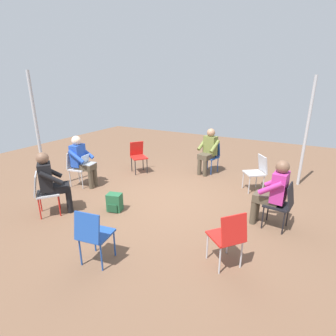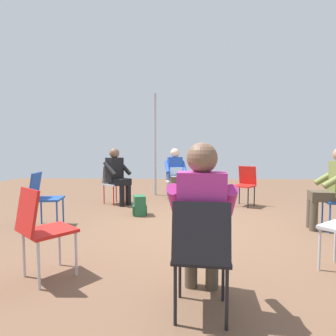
# 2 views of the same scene
# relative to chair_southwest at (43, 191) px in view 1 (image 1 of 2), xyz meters

# --- Properties ---
(ground_plane) EXTENTS (14.00, 14.00, 0.00)m
(ground_plane) POSITION_rel_chair_southwest_xyz_m (1.76, 1.67, -0.50)
(ground_plane) COLOR brown
(chair_southwest) EXTENTS (0.58, 0.58, 0.85)m
(chair_southwest) POSITION_rel_chair_southwest_xyz_m (0.00, 0.00, 0.00)
(chair_southwest) COLOR #B7B7BC
(chair_southwest) RESTS_ON ground
(chair_northeast) EXTENTS (0.58, 0.57, 0.85)m
(chair_northeast) POSITION_rel_chair_southwest_xyz_m (3.33, 3.13, 0.00)
(chair_northeast) COLOR #B7B7BC
(chair_northeast) RESTS_ON ground
(chair_east) EXTENTS (0.47, 0.44, 0.85)m
(chair_east) POSITION_rel_chair_southwest_xyz_m (4.02, 1.61, 0.00)
(chair_east) COLOR black
(chair_east) RESTS_ON ground
(chair_southeast) EXTENTS (0.59, 0.58, 0.85)m
(chair_southeast) POSITION_rel_chair_southwest_xyz_m (3.50, 0.20, 0.00)
(chair_southeast) COLOR red
(chair_southeast) RESTS_ON ground
(chair_south) EXTENTS (0.46, 0.49, 0.85)m
(chair_south) POSITION_rel_chair_southwest_xyz_m (1.85, -0.63, 0.00)
(chair_south) COLOR #1E4799
(chair_south) RESTS_ON ground
(chair_west) EXTENTS (0.50, 0.47, 0.85)m
(chair_west) POSITION_rel_chair_southwest_xyz_m (-0.60, 1.38, 0.00)
(chair_west) COLOR #B7B7BC
(chair_west) RESTS_ON ground
(chair_northwest) EXTENTS (0.58, 0.57, 0.85)m
(chair_northwest) POSITION_rel_chair_southwest_xyz_m (0.15, 2.91, 0.00)
(chair_northwest) COLOR red
(chair_northwest) RESTS_ON ground
(chair_north) EXTENTS (0.48, 0.51, 0.85)m
(chair_north) POSITION_rel_chair_southwest_xyz_m (1.94, 3.90, 0.00)
(chair_north) COLOR #1E4799
(chair_north) RESTS_ON ground
(person_with_laptop) EXTENTS (0.57, 0.55, 1.24)m
(person_with_laptop) POSITION_rel_chair_southwest_xyz_m (-0.43, 1.41, 0.20)
(person_with_laptop) COLOR #4C4233
(person_with_laptop) RESTS_ON ground
(person_in_olive) EXTENTS (0.57, 0.57, 1.24)m
(person_in_olive) POSITION_rel_chair_southwest_xyz_m (1.90, 3.73, 0.20)
(person_in_olive) COLOR #4C4233
(person_in_olive) RESTS_ON ground
(person_in_black) EXTENTS (0.63, 0.63, 1.24)m
(person_in_black) POSITION_rel_chair_southwest_xyz_m (0.10, 0.13, 0.20)
(person_in_black) COLOR black
(person_in_black) RESTS_ON ground
(person_in_magenta) EXTENTS (0.55, 0.53, 1.24)m
(person_in_magenta) POSITION_rel_chair_southwest_xyz_m (3.86, 1.63, 0.20)
(person_in_magenta) COLOR #4C4233
(person_in_magenta) RESTS_ON ground
(backpack_near_laptop_user) EXTENTS (0.32, 0.29, 0.36)m
(backpack_near_laptop_user) POSITION_rel_chair_southwest_xyz_m (1.07, 0.76, -0.34)
(backpack_near_laptop_user) COLOR #235B38
(backpack_near_laptop_user) RESTS_ON ground
(tent_pole_near) EXTENTS (0.07, 0.07, 2.68)m
(tent_pole_near) POSITION_rel_chair_southwest_xyz_m (-1.14, 0.86, 0.84)
(tent_pole_near) COLOR #B2B2B7
(tent_pole_near) RESTS_ON ground
(tent_pole_far) EXTENTS (0.07, 0.07, 2.59)m
(tent_pole_far) POSITION_rel_chair_southwest_xyz_m (4.19, 4.02, 0.80)
(tent_pole_far) COLOR #B2B2B7
(tent_pole_far) RESTS_ON ground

